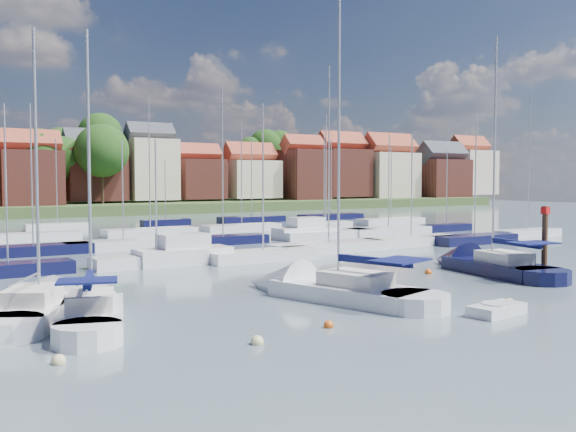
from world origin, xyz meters
TOP-DOWN VIEW (x-y plane):
  - ground at (0.00, 40.00)m, footprint 260.00×260.00m
  - sailboat_left at (-16.10, 4.39)m, footprint 5.46×10.21m
  - sailboat_centre at (-4.21, 3.96)m, footprint 6.81×12.97m
  - sailboat_navy at (10.37, 5.91)m, footprint 5.03×12.51m
  - sailboat_far at (-17.54, 7.06)m, footprint 7.50×10.55m
  - tender at (-0.00, -4.00)m, footprint 3.13×1.77m
  - timber_piling at (11.21, 1.71)m, footprint 0.40×0.40m
  - buoy_a at (-18.80, -1.44)m, footprint 0.48×0.48m
  - buoy_b at (-11.86, -2.74)m, footprint 0.50×0.50m
  - buoy_c at (-7.98, -1.95)m, footprint 0.42×0.42m
  - buoy_d at (2.36, -2.82)m, footprint 0.51×0.51m
  - buoy_e at (6.46, 6.97)m, footprint 0.48×0.48m
  - marina_field at (1.91, 35.15)m, footprint 79.62×41.41m
  - far_shore_town at (2.23, 132.67)m, footprint 212.46×90.00m

SIDE VIEW (x-z plane):
  - ground at x=0.00m, z-range 0.00..0.00m
  - buoy_a at x=-18.80m, z-range -0.24..0.24m
  - buoy_b at x=-11.86m, z-range -0.25..0.25m
  - buoy_c at x=-7.98m, z-range -0.21..0.21m
  - buoy_d at x=2.36m, z-range -0.26..0.26m
  - buoy_e at x=6.46m, z-range -0.24..0.24m
  - tender at x=0.00m, z-range -0.07..0.57m
  - sailboat_far at x=-17.54m, z-range -6.65..7.32m
  - sailboat_centre at x=-4.21m, z-range -8.15..8.85m
  - sailboat_navy at x=10.37m, z-range -8.06..8.77m
  - sailboat_left at x=-16.10m, z-range -6.39..7.12m
  - marina_field at x=1.91m, z-range -7.53..8.40m
  - timber_piling at x=11.21m, z-range -2.02..4.77m
  - far_shore_town at x=2.23m, z-range -6.53..15.74m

